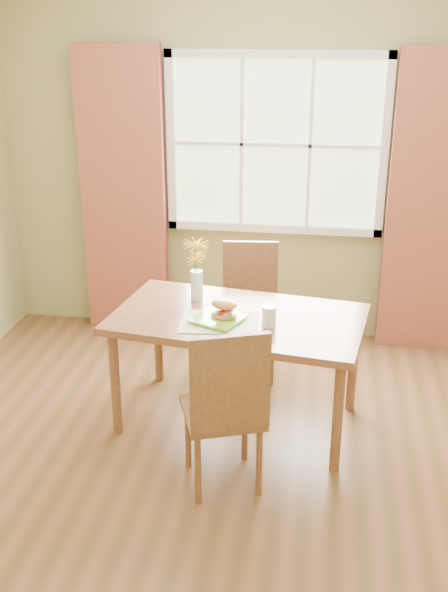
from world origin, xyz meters
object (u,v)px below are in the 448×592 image
dining_table (238,327)px  chair_near (226,404)px  chair_far (250,303)px  croissant_sandwich (224,310)px  flower_vase (196,264)px  water_glass (269,317)px

dining_table → chair_near: bearing=-79.3°
chair_far → dining_table: bearing=-95.3°
dining_table → chair_far: bearing=99.0°
chair_near → croissant_sandwich: size_ratio=5.46×
chair_near → flower_vase: bearing=88.9°
chair_near → flower_vase: flower_vase is taller
dining_table → water_glass: bearing=-23.5°
dining_table → croissant_sandwich: croissant_sandwich is taller
croissant_sandwich → chair_near: bearing=-69.8°
dining_table → chair_near: size_ratio=1.63×
chair_far → water_glass: size_ratio=7.60×
chair_near → water_glass: (0.16, 0.58, 0.25)m
water_glass → flower_vase: flower_vase is taller
croissant_sandwich → flower_vase: flower_vase is taller
flower_vase → chair_far: bearing=59.8°
chair_far → water_glass: bearing=-82.1°
chair_far → croissant_sandwich: size_ratio=5.24×
dining_table → croissant_sandwich: size_ratio=8.93×
chair_far → flower_vase: bearing=-126.2°
water_glass → flower_vase: (-0.48, 0.34, 0.18)m
chair_near → chair_far: 1.40m
croissant_sandwich → chair_far: bearing=96.6°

